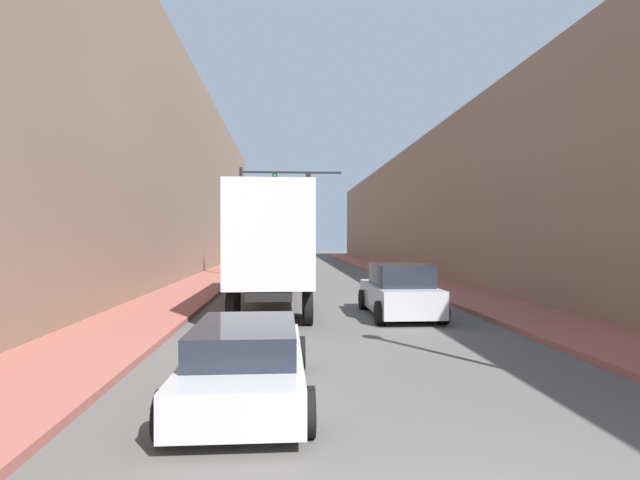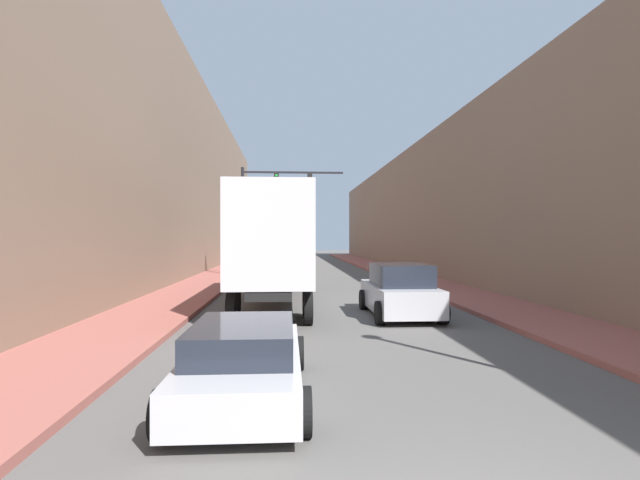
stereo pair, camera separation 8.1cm
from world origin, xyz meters
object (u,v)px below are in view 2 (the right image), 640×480
at_px(semi_truck, 274,243).
at_px(suv_car, 400,292).
at_px(sedan_car, 244,360).
at_px(traffic_signal_gantry, 266,202).

bearing_deg(semi_truck, suv_car, -39.61).
bearing_deg(sedan_car, traffic_signal_gantry, 91.75).
height_order(semi_truck, traffic_signal_gantry, traffic_signal_gantry).
bearing_deg(semi_truck, traffic_signal_gantry, 94.16).
relative_size(semi_truck, sedan_car, 2.73).
xyz_separation_m(semi_truck, suv_car, (4.14, -3.42, -1.54)).
bearing_deg(suv_car, semi_truck, 140.39).
xyz_separation_m(suv_car, traffic_signal_gantry, (-5.03, 15.68, 4.01)).
relative_size(sedan_car, suv_car, 1.02).
distance_m(suv_car, traffic_signal_gantry, 16.95).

